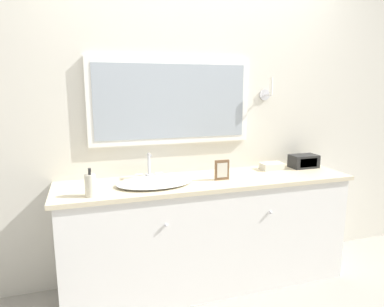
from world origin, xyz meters
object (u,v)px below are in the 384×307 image
Objects in this scene: sink_basin at (154,182)px; soap_bottle at (90,185)px; picture_frame at (222,170)px; appliance_box at (304,161)px.

soap_bottle is at bearing -162.11° from sink_basin.
picture_frame is at bearing -3.70° from sink_basin.
soap_bottle is 0.80× the size of appliance_box.
soap_bottle is 1.21× the size of picture_frame.
appliance_box is 0.83m from picture_frame.
sink_basin is 0.45m from soap_bottle.
sink_basin is 1.31m from appliance_box.
picture_frame is at bearing -169.06° from appliance_box.
sink_basin is 3.55× the size of picture_frame.
appliance_box is (1.31, 0.12, 0.03)m from sink_basin.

